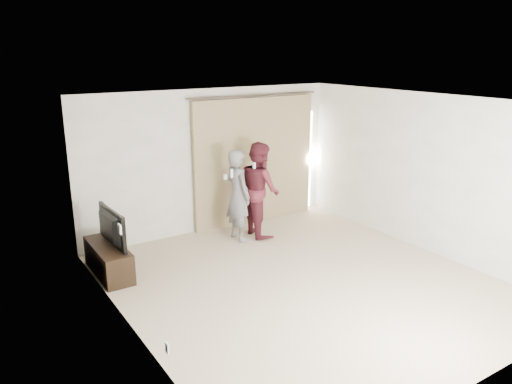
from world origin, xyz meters
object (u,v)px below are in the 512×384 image
Objects in this scene: tv_console at (109,260)px; tv at (106,228)px; person_man at (238,195)px; person_woman at (260,189)px.

tv_console is 0.51m from tv.
person_woman is (0.45, -0.00, 0.04)m from person_man.
tv is at bearing 0.00° from tv_console.
person_man is (2.37, 0.19, 0.08)m from tv.
tv reaches higher than tv_console.
tv_console is 2.90m from person_woman.
tv_console is 0.70× the size of person_woman.
tv is 0.59× the size of person_man.
tv_console is 2.45m from person_man.
person_woman is at bearing -0.00° from person_man.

